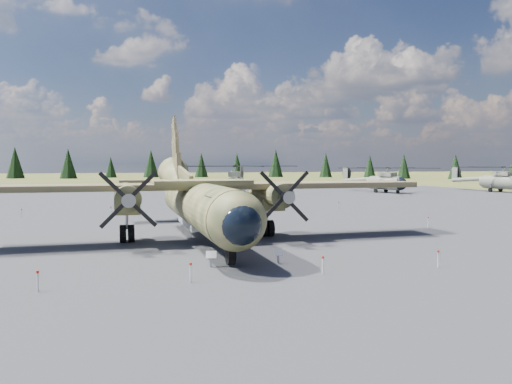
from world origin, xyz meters
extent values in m
plane|color=brown|center=(0.00, 0.00, 0.00)|extent=(500.00, 500.00, 0.00)
cube|color=slate|center=(0.00, 10.00, 0.00)|extent=(120.00, 120.00, 0.04)
cylinder|color=#373F22|center=(-1.86, -2.57, 2.38)|extent=(3.32, 18.72, 2.90)
sphere|color=#373F22|center=(-1.66, -11.90, 2.38)|extent=(2.91, 2.91, 2.85)
sphere|color=black|center=(-1.64, -12.47, 2.33)|extent=(2.14, 2.14, 2.09)
cube|color=black|center=(-1.69, -10.24, 3.16)|extent=(2.11, 1.70, 0.57)
cone|color=#373F22|center=(-2.13, 9.66, 3.47)|extent=(3.00, 7.19, 4.37)
cube|color=#A1A3A6|center=(-1.88, -1.53, 1.19)|extent=(2.11, 6.26, 0.52)
cube|color=#353C1F|center=(-1.87, -2.05, 3.58)|extent=(30.14, 4.19, 0.36)
cube|color=#373F22|center=(-1.87, -2.05, 3.80)|extent=(6.30, 3.87, 0.36)
cylinder|color=#373F22|center=(-6.53, -2.47, 3.01)|extent=(1.67, 5.43, 1.56)
cube|color=#373F22|center=(-6.55, -1.64, 2.33)|extent=(1.63, 3.56, 0.83)
cone|color=gray|center=(-6.46, -5.83, 3.01)|extent=(0.81, 0.95, 0.79)
cylinder|color=black|center=(-6.55, -1.64, 0.57)|extent=(0.94, 1.16, 1.14)
cylinder|color=#373F22|center=(2.80, -2.26, 3.01)|extent=(1.67, 5.43, 1.56)
cube|color=#373F22|center=(2.78, -1.43, 2.33)|extent=(1.63, 3.56, 0.83)
cone|color=gray|center=(2.87, -5.63, 3.01)|extent=(0.81, 0.95, 0.79)
cylinder|color=black|center=(2.78, -1.43, 0.57)|extent=(0.94, 1.16, 1.14)
cube|color=#373F22|center=(-2.05, 5.72, 4.10)|extent=(0.46, 7.84, 1.74)
cube|color=#353C1F|center=(-2.14, 10.18, 3.53)|extent=(10.00, 2.50, 0.23)
cylinder|color=gray|center=(-1.68, -10.66, 1.32)|extent=(0.15, 0.15, 0.93)
cylinder|color=black|center=(-1.68, -10.66, 0.57)|extent=(0.38, 0.98, 0.97)
cylinder|color=slate|center=(9.41, 38.84, 1.86)|extent=(4.59, 7.68, 2.52)
sphere|color=black|center=(8.32, 35.38, 1.81)|extent=(2.91, 2.91, 2.32)
sphere|color=slate|center=(10.51, 42.30, 1.86)|extent=(2.91, 2.91, 2.32)
cube|color=slate|center=(9.29, 38.46, 3.48)|extent=(2.60, 3.59, 0.76)
cylinder|color=gray|center=(9.29, 38.46, 4.23)|extent=(0.46, 0.46, 1.01)
cylinder|color=slate|center=(11.64, 45.91, 2.22)|extent=(3.39, 8.46, 1.44)
cube|color=slate|center=(12.78, 49.51, 3.48)|extent=(0.64, 1.41, 2.42)
cylinder|color=black|center=(13.11, 49.41, 3.48)|extent=(0.85, 2.52, 2.62)
cylinder|color=black|center=(8.51, 35.96, 0.40)|extent=(0.48, 0.74, 0.69)
cylinder|color=black|center=(8.48, 40.40, 0.40)|extent=(0.53, 0.86, 0.81)
cylinder|color=gray|center=(8.48, 40.40, 0.93)|extent=(0.18, 0.18, 1.46)
cylinder|color=black|center=(11.08, 39.58, 0.40)|extent=(0.53, 0.86, 0.81)
cylinder|color=gray|center=(11.08, 39.58, 0.93)|extent=(0.18, 0.18, 1.46)
cylinder|color=slate|center=(37.09, 43.32, 1.71)|extent=(4.16, 7.06, 2.32)
sphere|color=black|center=(38.07, 40.13, 1.67)|extent=(2.66, 2.66, 2.13)
sphere|color=slate|center=(36.12, 46.51, 1.71)|extent=(2.66, 2.66, 2.13)
cube|color=slate|center=(37.20, 42.96, 3.20)|extent=(2.37, 3.30, 0.69)
cylinder|color=gray|center=(37.20, 42.96, 3.89)|extent=(0.42, 0.42, 0.93)
cylinder|color=slate|center=(35.11, 49.83, 2.04)|extent=(3.05, 7.79, 1.33)
cube|color=slate|center=(34.09, 53.15, 3.20)|extent=(0.57, 1.30, 2.22)
cylinder|color=black|center=(34.40, 53.25, 3.20)|extent=(0.76, 2.32, 2.41)
cylinder|color=black|center=(37.90, 40.66, 0.37)|extent=(0.43, 0.68, 0.63)
cylinder|color=black|center=(35.57, 44.01, 0.37)|extent=(0.48, 0.79, 0.74)
cylinder|color=gray|center=(35.57, 44.01, 0.86)|extent=(0.16, 0.16, 1.34)
cylinder|color=black|center=(37.97, 44.74, 0.37)|extent=(0.48, 0.79, 0.74)
cylinder|color=gray|center=(37.97, 44.74, 0.86)|extent=(0.16, 0.16, 1.34)
cylinder|color=slate|center=(57.70, 39.65, 1.77)|extent=(3.51, 7.18, 2.39)
sphere|color=slate|center=(57.12, 43.04, 1.77)|extent=(2.53, 2.53, 2.20)
cube|color=slate|center=(57.76, 39.27, 3.30)|extent=(2.11, 3.29, 0.72)
cylinder|color=gray|center=(57.76, 39.27, 4.01)|extent=(0.40, 0.40, 0.96)
cylinder|color=slate|center=(56.52, 46.57, 2.10)|extent=(2.16, 8.17, 1.37)
cube|color=slate|center=(55.92, 50.10, 3.30)|extent=(0.43, 1.35, 2.29)
cylinder|color=black|center=(56.25, 50.15, 3.30)|extent=(0.47, 2.46, 2.48)
cylinder|color=black|center=(56.24, 40.56, 0.38)|extent=(0.41, 0.80, 0.76)
cylinder|color=gray|center=(56.24, 40.56, 0.88)|extent=(0.15, 0.15, 1.39)
cylinder|color=black|center=(58.78, 40.99, 0.38)|extent=(0.41, 0.80, 0.76)
cylinder|color=gray|center=(58.78, 40.99, 0.88)|extent=(0.15, 0.15, 1.39)
cube|color=gray|center=(-2.63, -10.57, 0.32)|extent=(0.11, 0.11, 0.64)
cube|color=silver|center=(-2.63, -10.62, 0.62)|extent=(0.55, 0.33, 0.36)
cube|color=gray|center=(0.81, -10.53, 0.28)|extent=(0.09, 0.09, 0.56)
cube|color=silver|center=(0.81, -10.58, 0.55)|extent=(0.48, 0.26, 0.32)
cylinder|color=silver|center=(-10.00, -13.50, 0.40)|extent=(0.07, 0.07, 0.80)
cylinder|color=#B52313|center=(-10.00, -13.50, 0.80)|extent=(0.12, 0.12, 0.10)
cylinder|color=silver|center=(-4.00, -13.50, 0.40)|extent=(0.07, 0.07, 0.80)
cylinder|color=#B52313|center=(-4.00, -13.50, 0.80)|extent=(0.12, 0.12, 0.10)
cylinder|color=silver|center=(2.00, -13.50, 0.40)|extent=(0.07, 0.07, 0.80)
cylinder|color=#B52313|center=(2.00, -13.50, 0.80)|extent=(0.12, 0.12, 0.10)
cylinder|color=silver|center=(8.00, -13.50, 0.40)|extent=(0.07, 0.07, 0.80)
cylinder|color=#B52313|center=(8.00, -13.50, 0.80)|extent=(0.12, 0.12, 0.10)
cylinder|color=silver|center=(-16.00, 16.00, 0.40)|extent=(0.07, 0.07, 0.80)
cylinder|color=#B52313|center=(-16.00, 16.00, 0.80)|extent=(0.12, 0.12, 0.10)
cylinder|color=silver|center=(-8.00, 16.00, 0.40)|extent=(0.07, 0.07, 0.80)
cylinder|color=#B52313|center=(-8.00, 16.00, 0.80)|extent=(0.12, 0.12, 0.10)
cylinder|color=silver|center=(0.00, 16.00, 0.40)|extent=(0.07, 0.07, 0.80)
cylinder|color=#B52313|center=(0.00, 16.00, 0.80)|extent=(0.12, 0.12, 0.10)
cylinder|color=silver|center=(8.00, 16.00, 0.40)|extent=(0.07, 0.07, 0.80)
cylinder|color=#B52313|center=(8.00, 16.00, 0.80)|extent=(0.12, 0.12, 0.10)
cylinder|color=silver|center=(16.00, 16.00, 0.40)|extent=(0.07, 0.07, 0.80)
cylinder|color=#B52313|center=(16.00, 16.00, 0.80)|extent=(0.12, 0.12, 0.10)
cylinder|color=silver|center=(16.50, 0.00, 0.40)|extent=(0.07, 0.07, 0.80)
cylinder|color=#B52313|center=(16.50, 0.00, 0.80)|extent=(0.12, 0.12, 0.10)
cone|color=black|center=(100.05, 109.48, 4.15)|extent=(4.65, 4.65, 8.31)
cone|color=black|center=(86.02, 118.12, 4.17)|extent=(4.67, 4.67, 8.35)
cone|color=black|center=(81.58, 134.24, 4.19)|extent=(4.69, 4.69, 8.38)
cone|color=black|center=(67.05, 141.57, 4.62)|extent=(5.18, 5.18, 9.24)
cone|color=black|center=(49.50, 148.94, 5.33)|extent=(5.97, 5.97, 10.66)
cone|color=black|center=(35.21, 153.27, 4.58)|extent=(5.13, 5.13, 9.16)
cone|color=black|center=(21.35, 152.73, 4.58)|extent=(5.12, 5.12, 9.15)
cone|color=black|center=(2.92, 156.32, 5.14)|extent=(5.76, 5.76, 10.28)
cone|color=black|center=(-11.54, 155.12, 3.78)|extent=(4.24, 4.24, 7.57)
cone|color=black|center=(-25.34, 147.27, 5.17)|extent=(5.79, 5.79, 10.34)
cone|color=black|center=(-43.44, 154.63, 5.48)|extent=(6.14, 6.14, 10.96)
camera|label=1|loc=(-6.64, -34.37, 5.03)|focal=35.00mm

